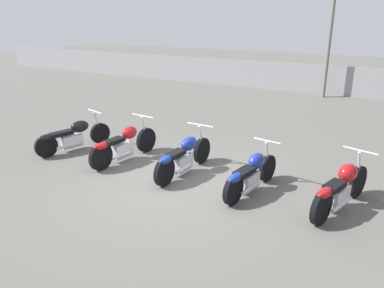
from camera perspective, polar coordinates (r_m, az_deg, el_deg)
The scene contains 7 objects.
ground_plane at distance 8.08m, azimuth -2.33°, elevation -5.72°, with size 60.00×60.00×0.00m, color #5B5954.
fence_back at distance 18.04m, azimuth 16.78°, elevation 9.55°, with size 40.00×0.04×1.30m.
motorcycle_slot_0 at distance 10.24m, azimuth -17.75°, elevation 1.19°, with size 0.86×2.07×0.94m.
motorcycle_slot_1 at distance 9.19m, azimuth -10.43°, elevation -0.10°, with size 0.72×2.15×1.00m.
motorcycle_slot_2 at distance 8.29m, azimuth -1.29°, elevation -1.88°, with size 0.70×2.14×0.99m.
motorcycle_slot_3 at distance 7.52m, azimuth 8.96°, elevation -4.53°, with size 0.63×1.92×0.95m.
motorcycle_slot_4 at distance 7.29m, azimuth 21.75°, elevation -6.29°, with size 0.84×2.05×1.00m.
Camera 1 is at (3.87, -6.23, 3.39)m, focal length 35.00 mm.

